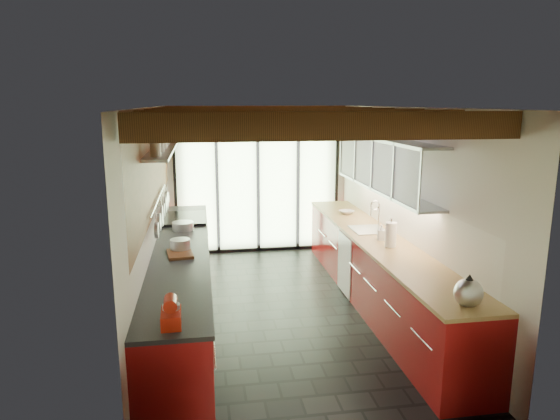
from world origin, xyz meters
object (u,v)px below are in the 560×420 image
object	(u,v)px
stand_mixer	(171,313)
soap_bottle	(381,232)
kettle	(468,291)
paper_towel	(391,235)
bowl	(347,212)

from	to	relation	value
stand_mixer	soap_bottle	distance (m)	3.32
stand_mixer	kettle	bearing A→B (deg)	-0.15
stand_mixer	kettle	size ratio (longest dim) A/B	0.85
stand_mixer	soap_bottle	xyz separation A→B (m)	(2.54, 2.13, 0.00)
paper_towel	soap_bottle	world-z (taller)	paper_towel
paper_towel	bowl	world-z (taller)	paper_towel
stand_mixer	bowl	size ratio (longest dim) A/B	1.23
paper_towel	kettle	bearing A→B (deg)	-90.00
paper_towel	soap_bottle	size ratio (longest dim) A/B	1.81
bowl	paper_towel	bearing A→B (deg)	-90.00
soap_bottle	bowl	distance (m)	1.56
stand_mixer	soap_bottle	world-z (taller)	stand_mixer
stand_mixer	paper_towel	xyz separation A→B (m)	(2.54, 1.81, 0.05)
stand_mixer	kettle	world-z (taller)	kettle
stand_mixer	bowl	distance (m)	4.48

